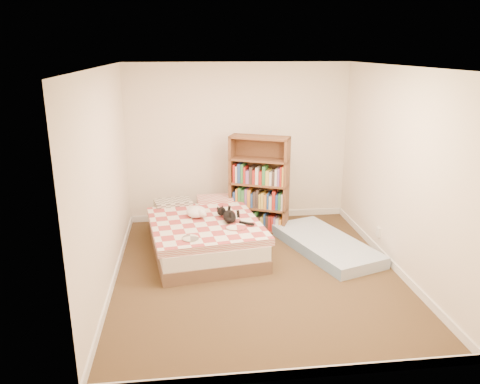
{
  "coord_description": "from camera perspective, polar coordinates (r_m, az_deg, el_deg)",
  "views": [
    {
      "loc": [
        -0.84,
        -5.25,
        2.7
      ],
      "look_at": [
        -0.18,
        0.3,
        0.97
      ],
      "focal_mm": 35.0,
      "sensor_mm": 36.0,
      "label": 1
    }
  ],
  "objects": [
    {
      "name": "bookshelf",
      "position": [
        7.13,
        2.29,
        -0.46
      ],
      "size": [
        0.99,
        0.63,
        1.47
      ],
      "rotation": [
        0.0,
        0.0,
        -0.41
      ],
      "color": "#58321E",
      "rests_on": "room"
    },
    {
      "name": "bed",
      "position": [
        6.55,
        -4.47,
        -4.98
      ],
      "size": [
        1.64,
        2.12,
        0.52
      ],
      "rotation": [
        0.0,
        0.0,
        0.15
      ],
      "color": "brown",
      "rests_on": "room"
    },
    {
      "name": "white_dog",
      "position": [
        6.46,
        -5.24,
        -2.43
      ],
      "size": [
        0.31,
        0.34,
        0.15
      ],
      "rotation": [
        0.0,
        0.0,
        -0.15
      ],
      "color": "white",
      "rests_on": "bed"
    },
    {
      "name": "room",
      "position": [
        5.53,
        2.2,
        1.38
      ],
      "size": [
        3.51,
        4.01,
        2.51
      ],
      "color": "#402D1B",
      "rests_on": "ground"
    },
    {
      "name": "black_cat",
      "position": [
        6.32,
        -1.29,
        -2.89
      ],
      "size": [
        0.33,
        0.67,
        0.15
      ],
      "rotation": [
        0.0,
        0.0,
        0.46
      ],
      "color": "black",
      "rests_on": "bed"
    },
    {
      "name": "floor_mattress",
      "position": [
        6.66,
        10.34,
        -6.31
      ],
      "size": [
        1.3,
        1.88,
        0.16
      ],
      "primitive_type": "cube",
      "rotation": [
        0.0,
        0.0,
        0.33
      ],
      "color": "#6C8FB5",
      "rests_on": "room"
    }
  ]
}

